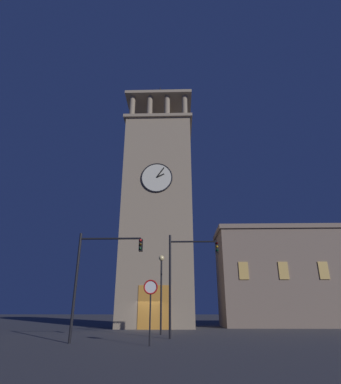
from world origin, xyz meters
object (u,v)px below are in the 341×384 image
at_px(traffic_signal_near, 185,268).
at_px(no_horn_sign, 151,293).
at_px(clocktower, 158,213).
at_px(adjacent_wing_building, 311,276).
at_px(traffic_signal_mid, 98,266).
at_px(street_lamp, 161,279).

relative_size(traffic_signal_near, no_horn_sign, 2.06).
distance_m(clocktower, traffic_signal_near, 15.63).
bearing_deg(adjacent_wing_building, no_horn_sign, 48.61).
xyz_separation_m(adjacent_wing_building, traffic_signal_mid, (20.03, 17.65, -1.16)).
bearing_deg(street_lamp, traffic_signal_near, 118.14).
bearing_deg(no_horn_sign, traffic_signal_mid, -20.83).
height_order(clocktower, no_horn_sign, clocktower).
xyz_separation_m(clocktower, traffic_signal_near, (-2.78, 13.11, -8.05)).
height_order(adjacent_wing_building, traffic_signal_near, adjacent_wing_building).
xyz_separation_m(traffic_signal_mid, street_lamp, (-3.49, -6.35, -0.16)).
bearing_deg(no_horn_sign, clocktower, -87.21).
bearing_deg(no_horn_sign, traffic_signal_near, -114.43).
height_order(clocktower, traffic_signal_near, clocktower).
distance_m(adjacent_wing_building, traffic_signal_near, 20.81).
distance_m(adjacent_wing_building, street_lamp, 20.07).
bearing_deg(traffic_signal_mid, street_lamp, -118.79).
xyz_separation_m(street_lamp, no_horn_sign, (0.15, 7.62, -1.43)).
bearing_deg(adjacent_wing_building, traffic_signal_near, 44.83).
distance_m(traffic_signal_mid, street_lamp, 7.25).
height_order(clocktower, traffic_signal_mid, clocktower).
bearing_deg(traffic_signal_near, traffic_signal_mid, 29.56).
distance_m(traffic_signal_near, traffic_signal_mid, 6.08).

